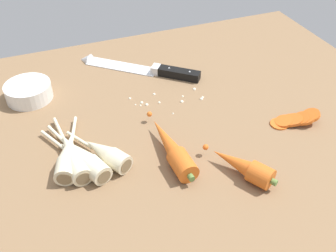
{
  "coord_description": "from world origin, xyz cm",
  "views": [
    {
      "loc": [
        -23.14,
        -61.85,
        54.31
      ],
      "look_at": [
        0.0,
        -2.0,
        1.5
      ],
      "focal_mm": 41.04,
      "sensor_mm": 36.0,
      "label": 1
    }
  ],
  "objects_px": {
    "whole_carrot_second": "(244,167)",
    "parsnip_mid_left": "(68,155)",
    "parsnip_front": "(84,158)",
    "parsnip_outer": "(72,156)",
    "chefs_knife": "(136,67)",
    "parsnip_mid_right": "(81,159)",
    "prep_bowl": "(28,91)",
    "whole_carrot": "(172,148)",
    "carrot_slice_stack": "(295,119)",
    "parsnip_back": "(106,153)"
  },
  "relations": [
    {
      "from": "chefs_knife",
      "to": "parsnip_mid_right",
      "type": "bearing_deg",
      "value": -123.58
    },
    {
      "from": "whole_carrot_second",
      "to": "parsnip_mid_left",
      "type": "relative_size",
      "value": 0.74
    },
    {
      "from": "whole_carrot_second",
      "to": "parsnip_front",
      "type": "distance_m",
      "value": 0.31
    },
    {
      "from": "chefs_knife",
      "to": "carrot_slice_stack",
      "type": "distance_m",
      "value": 0.44
    },
    {
      "from": "parsnip_outer",
      "to": "parsnip_mid_left",
      "type": "bearing_deg",
      "value": 155.77
    },
    {
      "from": "chefs_knife",
      "to": "prep_bowl",
      "type": "bearing_deg",
      "value": -172.67
    },
    {
      "from": "chefs_knife",
      "to": "carrot_slice_stack",
      "type": "bearing_deg",
      "value": -53.17
    },
    {
      "from": "whole_carrot_second",
      "to": "parsnip_outer",
      "type": "height_order",
      "value": "whole_carrot_second"
    },
    {
      "from": "whole_carrot",
      "to": "whole_carrot_second",
      "type": "height_order",
      "value": "same"
    },
    {
      "from": "parsnip_front",
      "to": "prep_bowl",
      "type": "distance_m",
      "value": 0.29
    },
    {
      "from": "parsnip_mid_left",
      "to": "parsnip_outer",
      "type": "relative_size",
      "value": 0.9
    },
    {
      "from": "parsnip_front",
      "to": "whole_carrot",
      "type": "bearing_deg",
      "value": -12.55
    },
    {
      "from": "parsnip_front",
      "to": "parsnip_outer",
      "type": "relative_size",
      "value": 0.96
    },
    {
      "from": "parsnip_mid_left",
      "to": "parsnip_back",
      "type": "distance_m",
      "value": 0.07
    },
    {
      "from": "parsnip_mid_right",
      "to": "parsnip_outer",
      "type": "xyz_separation_m",
      "value": [
        -0.01,
        0.02,
        -0.0
      ]
    },
    {
      "from": "chefs_knife",
      "to": "parsnip_mid_left",
      "type": "bearing_deg",
      "value": -128.13
    },
    {
      "from": "parsnip_outer",
      "to": "carrot_slice_stack",
      "type": "xyz_separation_m",
      "value": [
        0.49,
        -0.05,
        -0.01
      ]
    },
    {
      "from": "parsnip_front",
      "to": "prep_bowl",
      "type": "height_order",
      "value": "same"
    },
    {
      "from": "whole_carrot",
      "to": "parsnip_front",
      "type": "bearing_deg",
      "value": 167.45
    },
    {
      "from": "chefs_knife",
      "to": "whole_carrot_second",
      "type": "bearing_deg",
      "value": -80.44
    },
    {
      "from": "parsnip_back",
      "to": "parsnip_outer",
      "type": "xyz_separation_m",
      "value": [
        -0.06,
        0.02,
        -0.0
      ]
    },
    {
      "from": "whole_carrot_second",
      "to": "parsnip_mid_left",
      "type": "xyz_separation_m",
      "value": [
        -0.31,
        0.15,
        -0.0
      ]
    },
    {
      "from": "parsnip_back",
      "to": "prep_bowl",
      "type": "relative_size",
      "value": 1.47
    },
    {
      "from": "parsnip_mid_right",
      "to": "carrot_slice_stack",
      "type": "xyz_separation_m",
      "value": [
        0.47,
        -0.04,
        -0.01
      ]
    },
    {
      "from": "whole_carrot",
      "to": "prep_bowl",
      "type": "bearing_deg",
      "value": 128.39
    },
    {
      "from": "whole_carrot",
      "to": "parsnip_back",
      "type": "height_order",
      "value": "whole_carrot"
    },
    {
      "from": "chefs_knife",
      "to": "parsnip_outer",
      "type": "distance_m",
      "value": 0.37
    },
    {
      "from": "chefs_knife",
      "to": "parsnip_outer",
      "type": "height_order",
      "value": "parsnip_outer"
    },
    {
      "from": "chefs_knife",
      "to": "prep_bowl",
      "type": "xyz_separation_m",
      "value": [
        -0.28,
        -0.04,
        0.01
      ]
    },
    {
      "from": "whole_carrot",
      "to": "parsnip_mid_right",
      "type": "relative_size",
      "value": 1.13
    },
    {
      "from": "parsnip_front",
      "to": "carrot_slice_stack",
      "type": "xyz_separation_m",
      "value": [
        0.47,
        -0.04,
        -0.01
      ]
    },
    {
      "from": "parsnip_mid_left",
      "to": "parsnip_back",
      "type": "xyz_separation_m",
      "value": [
        0.07,
        -0.02,
        0.0
      ]
    },
    {
      "from": "parsnip_mid_left",
      "to": "parsnip_mid_right",
      "type": "relative_size",
      "value": 1.0
    },
    {
      "from": "parsnip_front",
      "to": "parsnip_mid_left",
      "type": "relative_size",
      "value": 1.06
    },
    {
      "from": "parsnip_outer",
      "to": "whole_carrot_second",
      "type": "bearing_deg",
      "value": -26.52
    },
    {
      "from": "chefs_knife",
      "to": "whole_carrot_second",
      "type": "height_order",
      "value": "whole_carrot_second"
    },
    {
      "from": "parsnip_mid_left",
      "to": "parsnip_outer",
      "type": "height_order",
      "value": "same"
    },
    {
      "from": "parsnip_back",
      "to": "prep_bowl",
      "type": "distance_m",
      "value": 0.3
    },
    {
      "from": "whole_carrot_second",
      "to": "parsnip_front",
      "type": "xyz_separation_m",
      "value": [
        -0.28,
        0.13,
        -0.0
      ]
    },
    {
      "from": "parsnip_mid_left",
      "to": "parsnip_outer",
      "type": "xyz_separation_m",
      "value": [
        0.01,
        -0.0,
        -0.0
      ]
    },
    {
      "from": "parsnip_outer",
      "to": "carrot_slice_stack",
      "type": "bearing_deg",
      "value": -6.28
    },
    {
      "from": "parsnip_back",
      "to": "parsnip_outer",
      "type": "height_order",
      "value": "same"
    },
    {
      "from": "parsnip_back",
      "to": "parsnip_mid_right",
      "type": "bearing_deg",
      "value": 179.9
    },
    {
      "from": "chefs_knife",
      "to": "carrot_slice_stack",
      "type": "xyz_separation_m",
      "value": [
        0.26,
        -0.35,
        0.0
      ]
    },
    {
      "from": "parsnip_outer",
      "to": "chefs_knife",
      "type": "bearing_deg",
      "value": 53.14
    },
    {
      "from": "parsnip_front",
      "to": "parsnip_mid_left",
      "type": "bearing_deg",
      "value": 147.06
    },
    {
      "from": "parsnip_back",
      "to": "prep_bowl",
      "type": "xyz_separation_m",
      "value": [
        -0.12,
        0.28,
        0.0
      ]
    },
    {
      "from": "parsnip_back",
      "to": "parsnip_mid_left",
      "type": "bearing_deg",
      "value": 163.86
    },
    {
      "from": "parsnip_mid_right",
      "to": "whole_carrot",
      "type": "bearing_deg",
      "value": -11.41
    },
    {
      "from": "parsnip_front",
      "to": "carrot_slice_stack",
      "type": "relative_size",
      "value": 1.87
    }
  ]
}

